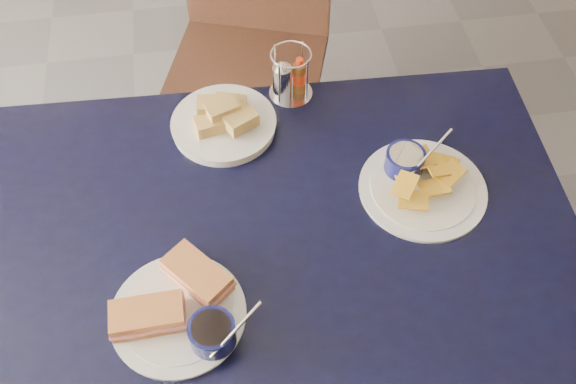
{
  "coord_description": "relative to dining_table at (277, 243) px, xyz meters",
  "views": [
    {
      "loc": [
        -0.03,
        -0.7,
        1.91
      ],
      "look_at": [
        0.09,
        0.1,
        0.82
      ],
      "focal_mm": 40.0,
      "sensor_mm": 36.0,
      "label": 1
    }
  ],
  "objects": [
    {
      "name": "ground",
      "position": [
        -0.06,
        -0.06,
        -0.69
      ],
      "size": [
        6.0,
        6.0,
        0.0
      ],
      "primitive_type": "plane",
      "color": "#515257",
      "rests_on": "ground"
    },
    {
      "name": "dining_table",
      "position": [
        0.0,
        0.0,
        0.0
      ],
      "size": [
        1.35,
        0.93,
        0.75
      ],
      "color": "black",
      "rests_on": "ground"
    },
    {
      "name": "chair_far",
      "position": [
        0.01,
        0.89,
        -0.11
      ],
      "size": [
        0.59,
        0.59,
        1.0
      ],
      "color": "black",
      "rests_on": "ground"
    },
    {
      "name": "sandwich_plate",
      "position": [
        -0.21,
        -0.17,
        0.09
      ],
      "size": [
        0.3,
        0.28,
        0.12
      ],
      "color": "white",
      "rests_on": "dining_table"
    },
    {
      "name": "plantain_plate",
      "position": [
        0.33,
        0.07,
        0.08
      ],
      "size": [
        0.29,
        0.29,
        0.12
      ],
      "color": "white",
      "rests_on": "dining_table"
    },
    {
      "name": "bread_basket",
      "position": [
        -0.09,
        0.31,
        0.08
      ],
      "size": [
        0.25,
        0.25,
        0.08
      ],
      "color": "white",
      "rests_on": "dining_table"
    },
    {
      "name": "condiment_caddy",
      "position": [
        0.09,
        0.4,
        0.12
      ],
      "size": [
        0.11,
        0.11,
        0.14
      ],
      "color": "silver",
      "rests_on": "dining_table"
    }
  ]
}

